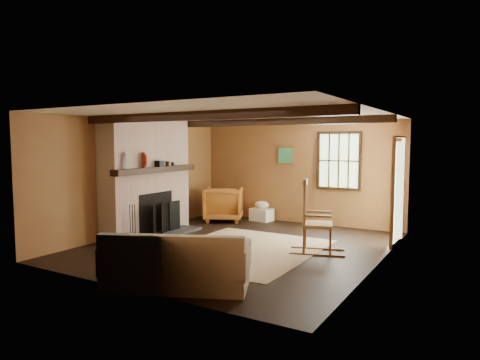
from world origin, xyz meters
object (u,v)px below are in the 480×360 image
Objects in this scene: sofa at (177,267)px; laundry_basket at (262,215)px; armchair at (224,204)px; fireplace at (147,181)px; rocking_chair at (315,222)px.

sofa is 4.14× the size of laundry_basket.
sofa is at bearing 89.12° from armchair.
fireplace is at bearing -119.14° from laundry_basket.
sofa is 2.27× the size of armchair.
fireplace is 2.22m from armchair.
fireplace is 4.80× the size of laundry_basket.
laundry_basket is at bearing 25.90° from rocking_chair.
fireplace is 3.02m from laundry_basket.
laundry_basket is (1.40, 2.50, -0.95)m from fireplace.
armchair is at bearing -148.62° from laundry_basket.
sofa reaches higher than laundry_basket.
rocking_chair is 3.48m from armchair.
laundry_basket is 0.55× the size of armchair.
laundry_basket is at bearing 60.86° from fireplace.
rocking_chair reaches higher than laundry_basket.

